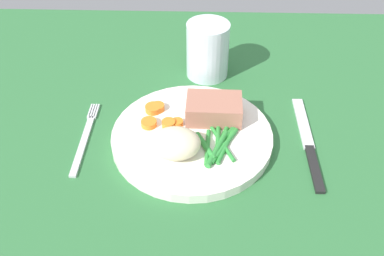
{
  "coord_description": "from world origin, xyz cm",
  "views": [
    {
      "loc": [
        2.21,
        -45.59,
        46.59
      ],
      "look_at": [
        0.76,
        1.65,
        4.6
      ],
      "focal_mm": 39.58,
      "sensor_mm": 36.0,
      "label": 1
    }
  ],
  "objects_px": {
    "dinner_plate": "(192,137)",
    "fork": "(85,139)",
    "knife": "(308,143)",
    "water_glass": "(208,53)",
    "meat_portion": "(214,109)"
  },
  "relations": [
    {
      "from": "dinner_plate",
      "to": "fork",
      "type": "distance_m",
      "value": 0.17
    },
    {
      "from": "knife",
      "to": "water_glass",
      "type": "height_order",
      "value": "water_glass"
    },
    {
      "from": "water_glass",
      "to": "fork",
      "type": "bearing_deg",
      "value": -135.36
    },
    {
      "from": "knife",
      "to": "dinner_plate",
      "type": "bearing_deg",
      "value": -179.66
    },
    {
      "from": "dinner_plate",
      "to": "meat_portion",
      "type": "bearing_deg",
      "value": 49.4
    },
    {
      "from": "fork",
      "to": "knife",
      "type": "xyz_separation_m",
      "value": [
        0.34,
        -0.0,
        -0.0
      ]
    },
    {
      "from": "meat_portion",
      "to": "knife",
      "type": "relative_size",
      "value": 0.42
    },
    {
      "from": "fork",
      "to": "dinner_plate",
      "type": "bearing_deg",
      "value": -1.52
    },
    {
      "from": "fork",
      "to": "water_glass",
      "type": "relative_size",
      "value": 1.65
    },
    {
      "from": "meat_portion",
      "to": "fork",
      "type": "height_order",
      "value": "meat_portion"
    },
    {
      "from": "fork",
      "to": "water_glass",
      "type": "bearing_deg",
      "value": 42.22
    },
    {
      "from": "meat_portion",
      "to": "fork",
      "type": "xyz_separation_m",
      "value": [
        -0.2,
        -0.04,
        -0.03
      ]
    },
    {
      "from": "meat_portion",
      "to": "knife",
      "type": "height_order",
      "value": "meat_portion"
    },
    {
      "from": "dinner_plate",
      "to": "meat_portion",
      "type": "xyz_separation_m",
      "value": [
        0.03,
        0.04,
        0.02
      ]
    },
    {
      "from": "meat_portion",
      "to": "water_glass",
      "type": "xyz_separation_m",
      "value": [
        -0.01,
        0.14,
        0.01
      ]
    }
  ]
}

